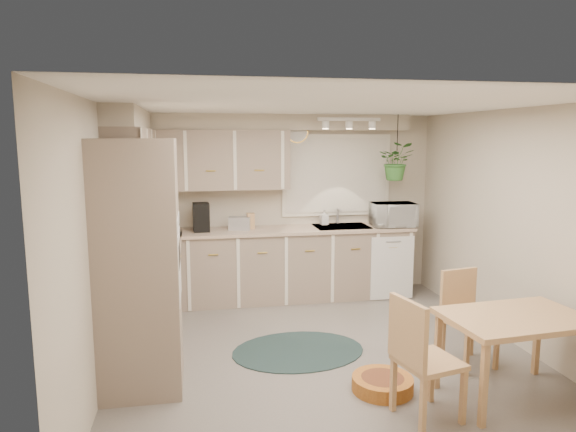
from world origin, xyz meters
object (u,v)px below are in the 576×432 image
(pet_bed, at_px, (382,384))
(microwave, at_px, (393,212))
(chair_left, at_px, (429,358))
(braided_rug, at_px, (298,351))
(dining_table, at_px, (513,357))
(chair_back, at_px, (470,320))

(pet_bed, distance_m, microwave, 2.94)
(chair_left, bearing_deg, braided_rug, -165.02)
(chair_left, bearing_deg, dining_table, 87.66)
(braided_rug, bearing_deg, microwave, 44.82)
(dining_table, xyz_separation_m, pet_bed, (-0.99, 0.30, -0.29))
(pet_bed, bearing_deg, chair_left, -68.07)
(chair_left, distance_m, microwave, 3.16)
(chair_back, bearing_deg, chair_left, 34.35)
(chair_back, xyz_separation_m, braided_rug, (-1.51, 0.58, -0.43))
(dining_table, xyz_separation_m, microwave, (0.08, 2.82, 0.78))
(chair_back, xyz_separation_m, microwave, (0.10, 2.18, 0.69))
(dining_table, height_order, chair_back, chair_back)
(microwave, bearing_deg, pet_bed, -110.11)
(chair_left, distance_m, braided_rug, 1.61)
(dining_table, bearing_deg, pet_bed, 162.99)
(dining_table, distance_m, braided_rug, 1.98)
(pet_bed, xyz_separation_m, microwave, (1.07, 2.51, 1.07))
(braided_rug, bearing_deg, chair_back, -21.20)
(chair_back, bearing_deg, braided_rug, -31.51)
(braided_rug, bearing_deg, dining_table, -38.57)
(chair_left, distance_m, chair_back, 1.11)
(chair_left, height_order, microwave, microwave)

